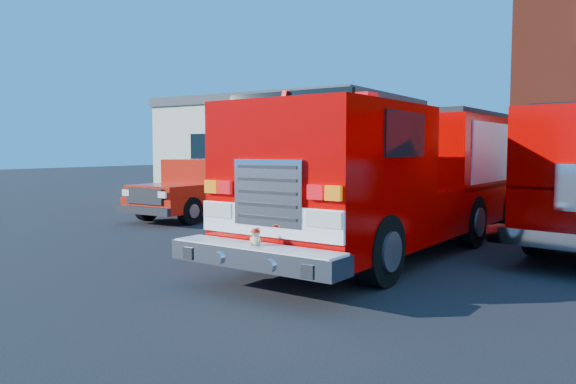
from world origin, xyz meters
The scene contains 4 objects.
ground centered at (0.00, 0.00, 0.00)m, with size 100.00×100.00×0.00m, color black.
side_building centered at (-9.00, 13.00, 2.20)m, with size 10.20×8.20×4.35m.
fire_engine centered at (0.99, 1.57, 1.50)m, with size 3.11×9.53×2.90m.
pickup_truck centered at (-6.00, 3.63, 0.82)m, with size 1.92×5.31×1.74m.
Camera 1 is at (5.22, -9.26, 2.03)m, focal length 35.00 mm.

